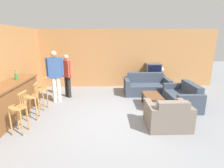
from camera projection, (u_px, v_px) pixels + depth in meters
ground_plane at (117, 121)px, 4.83m from camera, size 24.00×24.00×0.00m
wall_back at (113, 59)px, 7.97m from camera, size 9.40×0.08×2.60m
wall_left at (13, 67)px, 5.66m from camera, size 0.08×8.60×2.60m
bar_counter at (9, 103)px, 4.81m from camera, size 0.55×2.85×1.01m
bar_chair_near at (19, 111)px, 4.10m from camera, size 0.41×0.41×1.05m
bar_chair_mid at (32, 100)px, 4.84m from camera, size 0.42×0.42×1.05m
bar_chair_far at (41, 92)px, 5.52m from camera, size 0.43×0.43×1.05m
couch_far at (146, 87)px, 7.12m from camera, size 1.79×0.90×0.82m
armchair_near at (168, 116)px, 4.45m from camera, size 1.06×0.85×0.80m
loveseat_right at (183, 98)px, 5.82m from camera, size 0.83×1.48×0.79m
coffee_table at (152, 97)px, 5.77m from camera, size 0.54×0.94×0.41m
tv_unit at (152, 81)px, 8.00m from camera, size 1.04×0.45×0.58m
tv at (153, 69)px, 7.85m from camera, size 0.65×0.51×0.54m
bottle at (16, 75)px, 5.26m from camera, size 0.08×0.08×0.28m
table_lamp at (162, 68)px, 7.85m from camera, size 0.24×0.24×0.44m
person_by_window at (67, 74)px, 6.57m from camera, size 0.44×0.43×1.63m
person_by_counter at (55, 74)px, 6.05m from camera, size 0.57×0.28×1.81m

